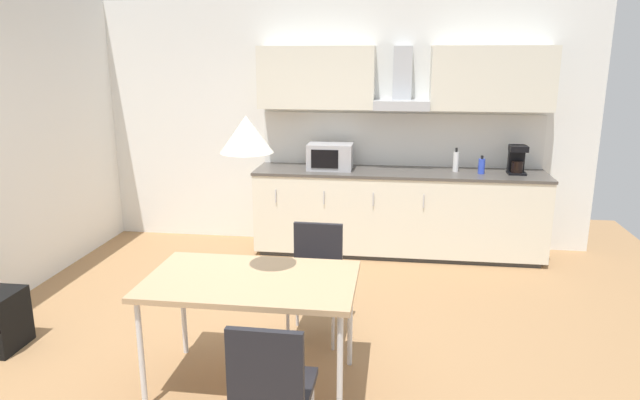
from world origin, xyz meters
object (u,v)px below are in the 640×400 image
microwave (330,156)px  bottle_white (456,161)px  chair_far_right (316,269)px  pendant_lamp (246,134)px  dining_table (251,286)px  chair_near_right (270,382)px  bottle_blue (482,166)px  coffee_maker (517,159)px

microwave → bottle_white: bearing=2.1°
chair_far_right → pendant_lamp: (-0.30, -0.79, 1.14)m
bottle_white → dining_table: size_ratio=0.19×
dining_table → chair_far_right: bearing=69.0°
bottle_white → chair_near_right: 3.84m
microwave → bottle_blue: microwave is taller
microwave → pendant_lamp: 2.84m
chair_near_right → pendant_lamp: size_ratio=2.72×
bottle_blue → pendant_lamp: (-1.77, -2.74, 0.67)m
pendant_lamp → dining_table: bearing=-97.1°
coffee_maker → dining_table: (-2.13, -2.79, -0.36)m
microwave → bottle_white: (1.34, 0.05, -0.03)m
dining_table → chair_near_right: 0.86m
bottle_blue → dining_table: bearing=-122.8°
coffee_maker → bottle_white: (-0.62, 0.02, -0.04)m
microwave → bottle_white: size_ratio=1.88×
dining_table → pendant_lamp: pendant_lamp is taller
dining_table → pendant_lamp: (0.00, 0.00, 0.96)m
chair_near_right → pendant_lamp: 1.42m
coffee_maker → chair_near_right: coffee_maker is taller
bottle_blue → chair_near_right: size_ratio=0.22×
bottle_white → bottle_blue: bearing=-16.2°
bottle_white → chair_far_right: (-1.21, -2.03, -0.50)m
coffee_maker → chair_near_right: (-1.83, -3.58, -0.54)m
microwave → bottle_blue: bearing=-0.9°
bottle_white → chair_far_right: bottle_white is taller
chair_far_right → bottle_blue: bearing=53.2°
microwave → chair_far_right: microwave is taller
bottle_white → pendant_lamp: size_ratio=0.80×
chair_near_right → bottle_blue: bearing=67.4°
dining_table → chair_near_right: (0.30, -0.79, -0.18)m
pendant_lamp → chair_far_right: bearing=69.0°
coffee_maker → bottle_blue: (-0.36, -0.05, -0.07)m
chair_near_right → coffee_maker: bearing=63.0°
bottle_blue → chair_near_right: 3.85m
bottle_white → chair_near_right: bottle_white is taller
bottle_blue → dining_table: 3.28m
chair_far_right → pendant_lamp: 1.42m
chair_near_right → chair_far_right: (0.00, 1.58, 0.00)m
microwave → pendant_lamp: size_ratio=1.50×
bottle_blue → dining_table: (-1.77, -2.74, -0.29)m
microwave → chair_near_right: size_ratio=0.55×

